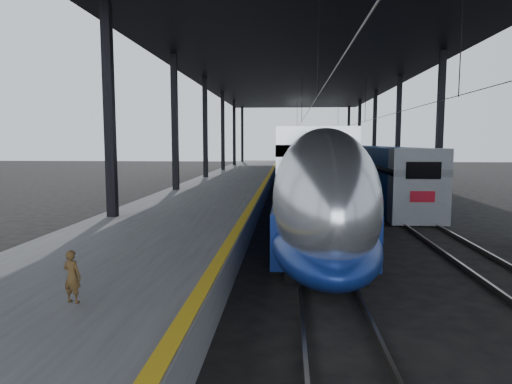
# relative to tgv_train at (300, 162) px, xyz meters

# --- Properties ---
(ground) EXTENTS (160.00, 160.00, 0.00)m
(ground) POSITION_rel_tgv_train_xyz_m (-2.00, -28.76, -2.06)
(ground) COLOR black
(ground) RESTS_ON ground
(platform) EXTENTS (6.00, 80.00, 1.00)m
(platform) POSITION_rel_tgv_train_xyz_m (-5.50, -8.76, -1.56)
(platform) COLOR #4C4C4F
(platform) RESTS_ON ground
(yellow_strip) EXTENTS (0.30, 80.00, 0.01)m
(yellow_strip) POSITION_rel_tgv_train_xyz_m (-2.70, -8.76, -1.06)
(yellow_strip) COLOR gold
(yellow_strip) RESTS_ON platform
(rails) EXTENTS (6.52, 80.00, 0.16)m
(rails) POSITION_rel_tgv_train_xyz_m (2.50, -8.76, -1.98)
(rails) COLOR slate
(rails) RESTS_ON ground
(canopy) EXTENTS (18.00, 75.00, 9.47)m
(canopy) POSITION_rel_tgv_train_xyz_m (-0.10, -8.76, 7.05)
(canopy) COLOR black
(canopy) RESTS_ON ground
(tgv_train) EXTENTS (3.08, 65.20, 4.41)m
(tgv_train) POSITION_rel_tgv_train_xyz_m (0.00, 0.00, 0.00)
(tgv_train) COLOR #B6B9BE
(tgv_train) RESTS_ON ground
(second_train) EXTENTS (2.59, 56.05, 3.57)m
(second_train) POSITION_rel_tgv_train_xyz_m (5.00, 7.40, -0.25)
(second_train) COLOR navy
(second_train) RESTS_ON ground
(child) EXTENTS (0.39, 0.31, 0.95)m
(child) POSITION_rel_tgv_train_xyz_m (-4.85, -33.13, -0.58)
(child) COLOR #453017
(child) RESTS_ON platform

